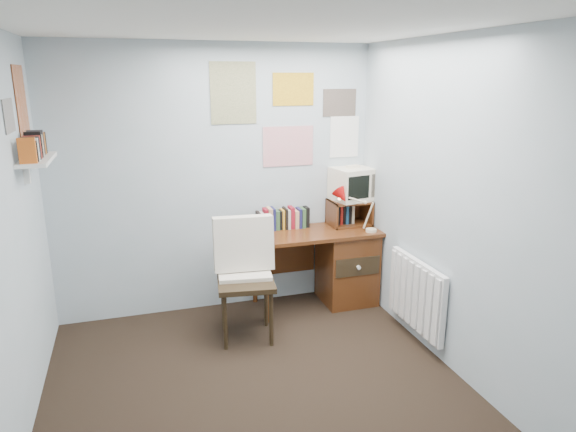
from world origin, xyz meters
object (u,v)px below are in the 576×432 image
object	(u,v)px
radiator	(416,294)
wall_shelf	(37,160)
desk_chair	(246,283)
tv_riser	(349,213)
crt_tv	(352,182)
desk	(341,263)
desk_lamp	(372,213)

from	to	relation	value
radiator	wall_shelf	bearing A→B (deg)	169.11
desk_chair	tv_riser	xyz separation A→B (m)	(1.19, 0.56, 0.38)
tv_riser	crt_tv	world-z (taller)	crt_tv
desk	desk_lamp	xyz separation A→B (m)	(0.22, -0.18, 0.54)
desk_chair	wall_shelf	xyz separation A→B (m)	(-1.50, 0.07, 1.11)
desk_chair	wall_shelf	world-z (taller)	wall_shelf
desk	desk_chair	bearing A→B (deg)	-157.13
tv_riser	desk	bearing A→B (deg)	-137.04
tv_riser	crt_tv	distance (m)	0.30
tv_riser	wall_shelf	xyz separation A→B (m)	(-2.69, -0.49, 0.74)
tv_riser	wall_shelf	size ratio (longest dim) A/B	0.65
tv_riser	crt_tv	bearing A→B (deg)	32.98
desk	wall_shelf	world-z (taller)	wall_shelf
desk_chair	wall_shelf	size ratio (longest dim) A/B	1.63
desk	radiator	world-z (taller)	desk
desk_lamp	wall_shelf	size ratio (longest dim) A/B	0.60
desk	crt_tv	world-z (taller)	crt_tv
crt_tv	wall_shelf	distance (m)	2.80
crt_tv	wall_shelf	bearing A→B (deg)	179.69
crt_tv	wall_shelf	size ratio (longest dim) A/B	0.59
desk_lamp	radiator	bearing A→B (deg)	-82.73
desk_chair	radiator	bearing A→B (deg)	-11.14
wall_shelf	desk	bearing A→B (deg)	8.40
desk_chair	wall_shelf	bearing A→B (deg)	-174.66
crt_tv	radiator	xyz separation A→B (m)	(0.14, -1.06, -0.76)
radiator	wall_shelf	world-z (taller)	wall_shelf
desk	desk_chair	world-z (taller)	desk_chair
desk	desk_lamp	size ratio (longest dim) A/B	3.21
radiator	desk	bearing A→B (deg)	107.24
radiator	desk_lamp	bearing A→B (deg)	95.11
desk_chair	desk_lamp	xyz separation A→B (m)	(1.30, 0.27, 0.44)
desk_lamp	wall_shelf	world-z (taller)	wall_shelf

